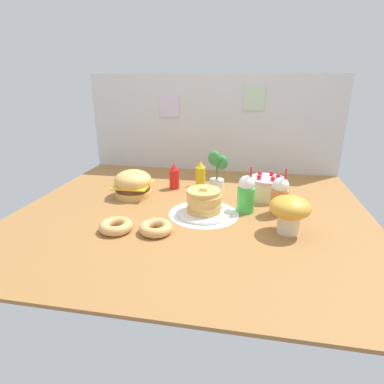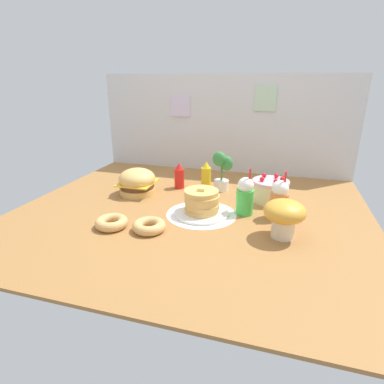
{
  "view_description": "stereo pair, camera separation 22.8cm",
  "coord_description": "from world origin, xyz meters",
  "px_view_note": "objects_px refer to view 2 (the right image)",
  "views": [
    {
      "loc": [
        0.37,
        -2.01,
        0.89
      ],
      "look_at": [
        -0.02,
        0.09,
        0.11
      ],
      "focal_mm": 29.07,
      "sensor_mm": 36.0,
      "label": 1
    },
    {
      "loc": [
        0.59,
        -1.96,
        0.89
      ],
      "look_at": [
        -0.02,
        0.09,
        0.11
      ],
      "focal_mm": 29.07,
      "sensor_mm": 36.0,
      "label": 2
    }
  ],
  "objects_px": {
    "cream_soda_cup": "(245,196)",
    "burger": "(137,182)",
    "orange_float_cup": "(279,200)",
    "layer_cake": "(270,190)",
    "mushroom_stool": "(284,215)",
    "mustard_bottle": "(206,175)",
    "pancake_stack": "(202,203)",
    "donut_pink_glaze": "(112,222)",
    "donut_chocolate": "(149,226)",
    "potted_plant": "(222,169)",
    "ketchup_bottle": "(179,176)"
  },
  "relations": [
    {
      "from": "cream_soda_cup",
      "to": "burger",
      "type": "bearing_deg",
      "value": 170.04
    },
    {
      "from": "orange_float_cup",
      "to": "layer_cake",
      "type": "bearing_deg",
      "value": 103.58
    },
    {
      "from": "cream_soda_cup",
      "to": "mushroom_stool",
      "type": "xyz_separation_m",
      "value": [
        0.26,
        -0.28,
        0.01
      ]
    },
    {
      "from": "mustard_bottle",
      "to": "mushroom_stool",
      "type": "relative_size",
      "value": 0.91
    },
    {
      "from": "pancake_stack",
      "to": "mushroom_stool",
      "type": "xyz_separation_m",
      "value": [
        0.55,
        -0.18,
        0.06
      ]
    },
    {
      "from": "burger",
      "to": "donut_pink_glaze",
      "type": "relative_size",
      "value": 1.43
    },
    {
      "from": "orange_float_cup",
      "to": "donut_chocolate",
      "type": "distance_m",
      "value": 0.88
    },
    {
      "from": "mustard_bottle",
      "to": "potted_plant",
      "type": "distance_m",
      "value": 0.18
    },
    {
      "from": "orange_float_cup",
      "to": "donut_pink_glaze",
      "type": "xyz_separation_m",
      "value": [
        -1.01,
        -0.45,
        -0.1
      ]
    },
    {
      "from": "ketchup_bottle",
      "to": "donut_chocolate",
      "type": "relative_size",
      "value": 1.08
    },
    {
      "from": "layer_cake",
      "to": "donut_pink_glaze",
      "type": "bearing_deg",
      "value": -141.43
    },
    {
      "from": "layer_cake",
      "to": "potted_plant",
      "type": "xyz_separation_m",
      "value": [
        -0.41,
        0.14,
        0.1
      ]
    },
    {
      "from": "layer_cake",
      "to": "potted_plant",
      "type": "bearing_deg",
      "value": 161.1
    },
    {
      "from": "burger",
      "to": "mushroom_stool",
      "type": "height_order",
      "value": "mushroom_stool"
    },
    {
      "from": "cream_soda_cup",
      "to": "donut_chocolate",
      "type": "distance_m",
      "value": 0.69
    },
    {
      "from": "ketchup_bottle",
      "to": "cream_soda_cup",
      "type": "bearing_deg",
      "value": -32.66
    },
    {
      "from": "orange_float_cup",
      "to": "donut_chocolate",
      "type": "bearing_deg",
      "value": -150.64
    },
    {
      "from": "layer_cake",
      "to": "potted_plant",
      "type": "distance_m",
      "value": 0.44
    },
    {
      "from": "donut_chocolate",
      "to": "potted_plant",
      "type": "xyz_separation_m",
      "value": [
        0.28,
        0.86,
        0.15
      ]
    },
    {
      "from": "burger",
      "to": "cream_soda_cup",
      "type": "relative_size",
      "value": 0.88
    },
    {
      "from": "burger",
      "to": "mushroom_stool",
      "type": "bearing_deg",
      "value": -20.66
    },
    {
      "from": "orange_float_cup",
      "to": "donut_pink_glaze",
      "type": "bearing_deg",
      "value": -156.02
    },
    {
      "from": "layer_cake",
      "to": "orange_float_cup",
      "type": "xyz_separation_m",
      "value": [
        0.07,
        -0.3,
        0.04
      ]
    },
    {
      "from": "mustard_bottle",
      "to": "cream_soda_cup",
      "type": "bearing_deg",
      "value": -51.51
    },
    {
      "from": "pancake_stack",
      "to": "cream_soda_cup",
      "type": "relative_size",
      "value": 1.13
    },
    {
      "from": "mushroom_stool",
      "to": "burger",
      "type": "bearing_deg",
      "value": 159.34
    },
    {
      "from": "potted_plant",
      "to": "mushroom_stool",
      "type": "height_order",
      "value": "potted_plant"
    },
    {
      "from": "pancake_stack",
      "to": "layer_cake",
      "type": "height_order",
      "value": "layer_cake"
    },
    {
      "from": "layer_cake",
      "to": "mustard_bottle",
      "type": "relative_size",
      "value": 1.25
    },
    {
      "from": "orange_float_cup",
      "to": "donut_chocolate",
      "type": "height_order",
      "value": "orange_float_cup"
    },
    {
      "from": "ketchup_bottle",
      "to": "mushroom_stool",
      "type": "height_order",
      "value": "mushroom_stool"
    },
    {
      "from": "donut_pink_glaze",
      "to": "burger",
      "type": "bearing_deg",
      "value": 100.37
    },
    {
      "from": "burger",
      "to": "mustard_bottle",
      "type": "distance_m",
      "value": 0.6
    },
    {
      "from": "layer_cake",
      "to": "donut_pink_glaze",
      "type": "xyz_separation_m",
      "value": [
        -0.94,
        -0.75,
        -0.05
      ]
    },
    {
      "from": "pancake_stack",
      "to": "donut_pink_glaze",
      "type": "distance_m",
      "value": 0.61
    },
    {
      "from": "pancake_stack",
      "to": "orange_float_cup",
      "type": "bearing_deg",
      "value": 10.56
    },
    {
      "from": "ketchup_bottle",
      "to": "cream_soda_cup",
      "type": "height_order",
      "value": "cream_soda_cup"
    },
    {
      "from": "potted_plant",
      "to": "layer_cake",
      "type": "bearing_deg",
      "value": -18.9
    },
    {
      "from": "mushroom_stool",
      "to": "donut_chocolate",
      "type": "bearing_deg",
      "value": -169.38
    },
    {
      "from": "mustard_bottle",
      "to": "donut_pink_glaze",
      "type": "height_order",
      "value": "mustard_bottle"
    },
    {
      "from": "mustard_bottle",
      "to": "donut_pink_glaze",
      "type": "relative_size",
      "value": 1.08
    },
    {
      "from": "cream_soda_cup",
      "to": "orange_float_cup",
      "type": "bearing_deg",
      "value": -0.32
    },
    {
      "from": "donut_pink_glaze",
      "to": "donut_chocolate",
      "type": "bearing_deg",
      "value": 4.94
    },
    {
      "from": "mushroom_stool",
      "to": "cream_soda_cup",
      "type": "bearing_deg",
      "value": 133.37
    },
    {
      "from": "layer_cake",
      "to": "orange_float_cup",
      "type": "height_order",
      "value": "orange_float_cup"
    },
    {
      "from": "burger",
      "to": "donut_pink_glaze",
      "type": "xyz_separation_m",
      "value": [
        0.11,
        -0.61,
        -0.07
      ]
    },
    {
      "from": "donut_pink_glaze",
      "to": "potted_plant",
      "type": "distance_m",
      "value": 1.04
    },
    {
      "from": "burger",
      "to": "donut_pink_glaze",
      "type": "bearing_deg",
      "value": -79.63
    },
    {
      "from": "potted_plant",
      "to": "burger",
      "type": "bearing_deg",
      "value": -156.39
    },
    {
      "from": "mustard_bottle",
      "to": "potted_plant",
      "type": "height_order",
      "value": "potted_plant"
    }
  ]
}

